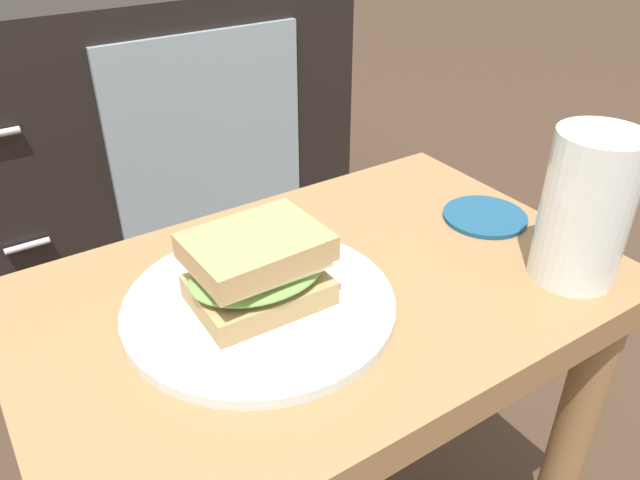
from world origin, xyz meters
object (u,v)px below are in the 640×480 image
at_px(beer_glass, 585,211).
at_px(plate, 260,305).
at_px(coaster, 485,217).
at_px(tv_cabinet, 119,126).
at_px(sandwich_front, 258,269).

bearing_deg(beer_glass, plate, 157.25).
relative_size(plate, coaster, 2.61).
relative_size(tv_cabinet, plate, 4.02).
bearing_deg(beer_glass, coaster, 84.70).
distance_m(sandwich_front, coaster, 0.29).
relative_size(plate, beer_glass, 1.66).
xyz_separation_m(tv_cabinet, beer_glass, (0.12, -1.06, 0.24)).
relative_size(plate, sandwich_front, 1.95).
relative_size(tv_cabinet, beer_glass, 6.66).
distance_m(tv_cabinet, coaster, 0.97).
bearing_deg(beer_glass, tv_cabinet, 96.54).
distance_m(tv_cabinet, sandwich_front, 0.98).
relative_size(beer_glass, coaster, 1.57).
height_order(tv_cabinet, beer_glass, beer_glass).
relative_size(tv_cabinet, sandwich_front, 7.84).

